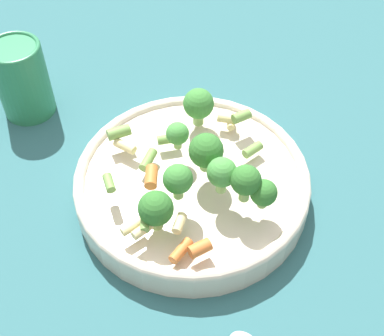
# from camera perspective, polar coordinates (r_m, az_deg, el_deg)

# --- Properties ---
(ground_plane) EXTENTS (3.00, 3.00, 0.00)m
(ground_plane) POSITION_cam_1_polar(r_m,az_deg,el_deg) (0.66, 0.00, -2.87)
(ground_plane) COLOR #2D6066
(bowl) EXTENTS (0.28, 0.28, 0.04)m
(bowl) POSITION_cam_1_polar(r_m,az_deg,el_deg) (0.64, 0.00, -1.65)
(bowl) COLOR beige
(bowl) RESTS_ON ground_plane
(pasta_salad) EXTENTS (0.19, 0.22, 0.06)m
(pasta_salad) POSITION_cam_1_polar(r_m,az_deg,el_deg) (0.59, 0.66, 0.54)
(pasta_salad) COLOR #8CB766
(pasta_salad) RESTS_ON bowl
(cup) EXTENTS (0.07, 0.07, 0.11)m
(cup) POSITION_cam_1_polar(r_m,az_deg,el_deg) (0.76, -17.70, 9.08)
(cup) COLOR #2D7F51
(cup) RESTS_ON ground_plane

